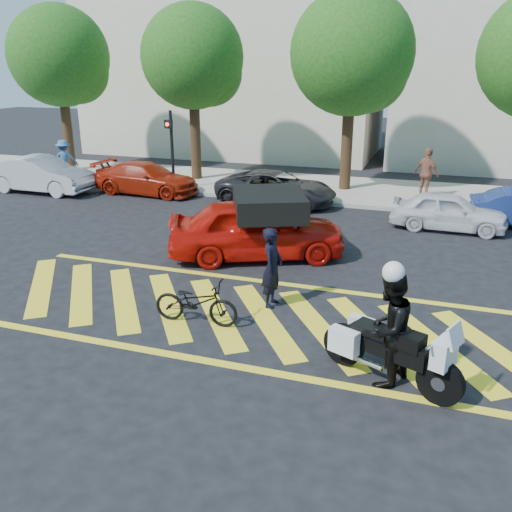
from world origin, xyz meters
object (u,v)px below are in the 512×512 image
(officer_moto, at_px, (388,329))
(parked_far_left, at_px, (41,175))
(officer_bike, at_px, (272,267))
(parked_mid_right, at_px, (449,211))
(police_motorcycle, at_px, (388,349))
(parked_left, at_px, (147,178))
(bicycle, at_px, (196,302))
(parked_mid_left, at_px, (276,188))
(red_convertible, at_px, (257,229))

(officer_moto, height_order, parked_far_left, officer_moto)
(parked_far_left, bearing_deg, officer_bike, -121.11)
(parked_mid_right, bearing_deg, officer_bike, 155.12)
(officer_bike, relative_size, police_motorcycle, 0.75)
(parked_mid_right, bearing_deg, parked_left, 84.44)
(bicycle, distance_m, parked_mid_right, 9.63)
(parked_mid_left, xyz_separation_m, parked_mid_right, (5.97, -1.40, -0.02))
(officer_moto, distance_m, parked_mid_right, 9.41)
(parked_left, bearing_deg, bicycle, -143.62)
(bicycle, distance_m, red_convertible, 4.12)
(bicycle, xyz_separation_m, parked_far_left, (-10.75, 8.71, 0.26))
(officer_moto, bearing_deg, red_convertible, -118.71)
(red_convertible, bearing_deg, police_motorcycle, -165.99)
(officer_bike, relative_size, parked_mid_left, 0.39)
(officer_moto, height_order, red_convertible, officer_moto)
(parked_left, bearing_deg, police_motorcycle, -133.54)
(parked_far_left, bearing_deg, officer_moto, -122.88)
(red_convertible, distance_m, parked_mid_left, 5.82)
(officer_bike, bearing_deg, police_motorcycle, -130.09)
(parked_mid_left, bearing_deg, police_motorcycle, -151.81)
(officer_moto, xyz_separation_m, red_convertible, (-3.89, 5.06, -0.17))
(officer_bike, height_order, parked_mid_left, officer_bike)
(officer_moto, distance_m, parked_left, 14.97)
(bicycle, relative_size, parked_far_left, 0.40)
(bicycle, xyz_separation_m, parked_mid_left, (-1.28, 9.81, 0.15))
(red_convertible, height_order, parked_left, red_convertible)
(officer_bike, xyz_separation_m, parked_far_left, (-11.92, 7.41, -0.15))
(parked_left, distance_m, parked_mid_right, 11.41)
(red_convertible, relative_size, parked_far_left, 1.07)
(officer_bike, bearing_deg, parked_far_left, 58.50)
(parked_mid_left, bearing_deg, red_convertible, -165.58)
(police_motorcycle, xyz_separation_m, officer_moto, (-0.02, -0.02, 0.37))
(red_convertible, bearing_deg, parked_mid_left, -12.29)
(police_motorcycle, height_order, parked_left, parked_left)
(bicycle, height_order, parked_mid_left, parked_mid_left)
(bicycle, bearing_deg, red_convertible, -1.03)
(parked_far_left, height_order, parked_left, parked_far_left)
(parked_mid_left, bearing_deg, parked_far_left, 99.54)
(bicycle, relative_size, parked_left, 0.41)
(police_motorcycle, bearing_deg, parked_far_left, 170.15)
(officer_bike, height_order, parked_mid_right, officer_bike)
(police_motorcycle, height_order, parked_mid_right, parked_mid_right)
(bicycle, distance_m, officer_moto, 3.92)
(parked_far_left, bearing_deg, parked_left, -74.32)
(officer_bike, distance_m, parked_mid_right, 7.94)
(parked_left, distance_m, parked_mid_left, 5.35)
(parked_left, bearing_deg, parked_mid_left, -87.66)
(officer_moto, bearing_deg, police_motorcycle, 152.48)
(bicycle, bearing_deg, officer_bike, -44.76)
(police_motorcycle, xyz_separation_m, parked_mid_right, (0.90, 9.34, 0.00))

